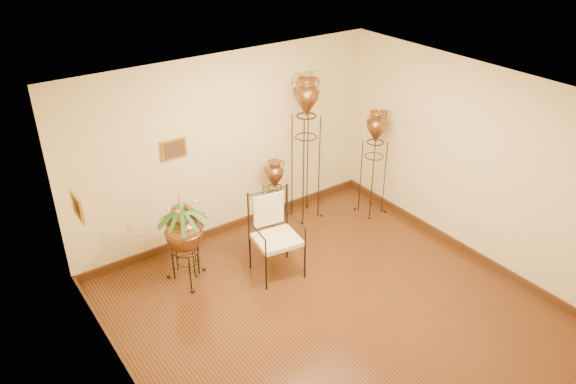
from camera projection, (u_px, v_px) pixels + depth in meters
ground at (331, 313)px, 7.12m from camera, size 5.00×5.00×0.00m
room_shell at (336, 194)px, 6.30m from camera, size 5.02×5.02×2.81m
amphora_tall at (306, 149)px, 8.70m from camera, size 0.46×0.46×2.34m
amphora_mid at (374, 163)px, 8.94m from camera, size 0.46×0.46×1.78m
amphora_short at (275, 194)px, 8.69m from camera, size 0.45×0.45×1.16m
planter_urn at (183, 230)px, 7.34m from camera, size 0.96×0.96×1.45m
armchair at (277, 237)px, 7.59m from camera, size 0.75×0.72×1.20m
side_table at (187, 247)px, 7.79m from camera, size 0.57×0.57×0.88m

